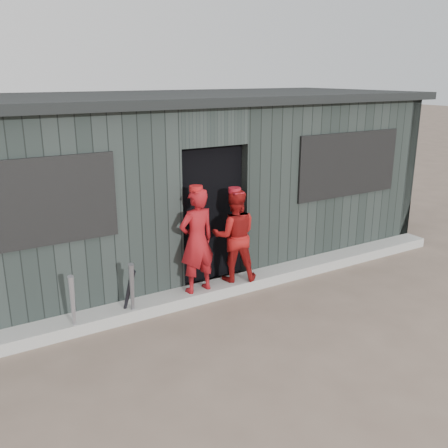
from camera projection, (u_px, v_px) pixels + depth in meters
ground at (310, 353)px, 5.42m from camera, size 80.00×80.00×0.00m
curb at (223, 288)px, 6.89m from camera, size 8.00×0.36×0.15m
bat_left at (73, 306)px, 5.60m from camera, size 0.10×0.22×0.80m
bat_mid at (132, 292)px, 5.97m from camera, size 0.13×0.23×0.79m
bat_right at (128, 295)px, 6.03m from camera, size 0.18×0.29×0.69m
player_red_left at (197, 241)px, 6.42m from camera, size 0.54×0.38×1.39m
player_red_right at (234, 235)px, 6.81m from camera, size 0.77×0.70×1.28m
player_grey_back at (222, 229)px, 7.45m from camera, size 0.72×0.52×1.38m
dugout at (168, 180)px, 7.91m from camera, size 8.30×3.30×2.62m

